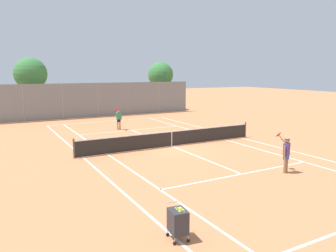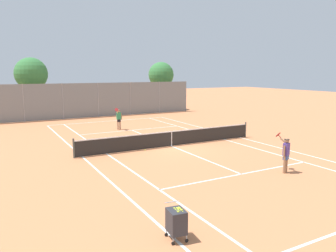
{
  "view_description": "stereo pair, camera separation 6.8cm",
  "coord_description": "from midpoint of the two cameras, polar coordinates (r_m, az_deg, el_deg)",
  "views": [
    {
      "loc": [
        -9.73,
        -17.19,
        4.54
      ],
      "look_at": [
        0.57,
        1.5,
        1.0
      ],
      "focal_mm": 35.0,
      "sensor_mm": 36.0,
      "label": 1
    },
    {
      "loc": [
        -9.67,
        -17.22,
        4.54
      ],
      "look_at": [
        0.57,
        1.5,
        1.0
      ],
      "focal_mm": 35.0,
      "sensor_mm": 36.0,
      "label": 2
    }
  ],
  "objects": [
    {
      "name": "ground_plane",
      "position": [
        20.27,
        0.54,
        -3.53
      ],
      "size": [
        120.0,
        120.0,
        0.0
      ],
      "primitive_type": "plane",
      "color": "#CC7A4C"
    },
    {
      "name": "court_line_markings",
      "position": [
        20.26,
        0.54,
        -3.52
      ],
      "size": [
        11.1,
        23.9,
        0.01
      ],
      "color": "silver",
      "rests_on": "ground"
    },
    {
      "name": "tennis_net",
      "position": [
        20.16,
        0.55,
        -2.12
      ],
      "size": [
        12.0,
        0.1,
        1.07
      ],
      "color": "#474C47",
      "rests_on": "ground"
    },
    {
      "name": "ball_cart",
      "position": [
        9.26,
        1.52,
        -16.2
      ],
      "size": [
        0.56,
        0.68,
        0.96
      ],
      "color": "#2D2D33",
      "rests_on": "ground"
    },
    {
      "name": "player_near_side",
      "position": [
        15.75,
        19.76,
        -4.41
      ],
      "size": [
        0.48,
        0.87,
        1.77
      ],
      "color": "#936B4C",
      "rests_on": "ground"
    },
    {
      "name": "player_far_left",
      "position": [
        26.19,
        -8.67,
        1.38
      ],
      "size": [
        0.75,
        0.72,
        1.77
      ],
      "color": "tan",
      "rests_on": "ground"
    },
    {
      "name": "loose_tennis_ball_0",
      "position": [
        21.88,
        -9.47,
        -2.6
      ],
      "size": [
        0.07,
        0.07,
        0.07
      ],
      "primitive_type": "sphere",
      "color": "#D1DB33",
      "rests_on": "ground"
    },
    {
      "name": "loose_tennis_ball_1",
      "position": [
        19.19,
        -4.08,
        -4.19
      ],
      "size": [
        0.07,
        0.07,
        0.07
      ],
      "primitive_type": "sphere",
      "color": "#D1DB33",
      "rests_on": "ground"
    },
    {
      "name": "back_fence",
      "position": [
        33.96,
        -12.19,
        4.46
      ],
      "size": [
        20.97,
        0.08,
        3.47
      ],
      "color": "gray",
      "rests_on": "ground"
    },
    {
      "name": "tree_behind_left",
      "position": [
        35.14,
        -22.75,
        8.23
      ],
      "size": [
        3.16,
        3.16,
        5.94
      ],
      "color": "brown",
      "rests_on": "ground"
    },
    {
      "name": "tree_behind_right",
      "position": [
        39.52,
        -1.36,
        8.8
      ],
      "size": [
        3.01,
        3.01,
        5.7
      ],
      "color": "brown",
      "rests_on": "ground"
    }
  ]
}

